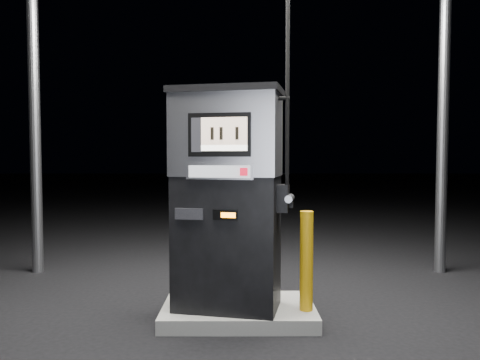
{
  "coord_description": "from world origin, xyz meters",
  "views": [
    {
      "loc": [
        0.01,
        -4.89,
        1.73
      ],
      "look_at": [
        0.01,
        0.0,
        1.48
      ],
      "focal_mm": 35.0,
      "sensor_mm": 36.0,
      "label": 1
    }
  ],
  "objects": [
    {
      "name": "bollard_right",
      "position": [
        0.69,
        -0.18,
        0.66
      ],
      "size": [
        0.17,
        0.17,
        1.02
      ],
      "primitive_type": "cylinder",
      "rotation": [
        0.0,
        0.0,
        -0.27
      ],
      "color": "#D5990B",
      "rests_on": "pump_island"
    },
    {
      "name": "ground",
      "position": [
        0.0,
        0.0,
        0.0
      ],
      "size": [
        80.0,
        80.0,
        0.0
      ],
      "primitive_type": "plane",
      "color": "black",
      "rests_on": "ground"
    },
    {
      "name": "fuel_dispenser",
      "position": [
        -0.12,
        -0.1,
        1.31
      ],
      "size": [
        1.3,
        0.88,
        4.7
      ],
      "rotation": [
        0.0,
        0.0,
        -0.21
      ],
      "color": "black",
      "rests_on": "pump_island"
    },
    {
      "name": "pump_island",
      "position": [
        0.0,
        0.0,
        0.07
      ],
      "size": [
        1.6,
        1.0,
        0.15
      ],
      "primitive_type": "cube",
      "color": "slate",
      "rests_on": "ground"
    },
    {
      "name": "bollard_left",
      "position": [
        -0.64,
        0.13,
        0.58
      ],
      "size": [
        0.14,
        0.14,
        0.87
      ],
      "primitive_type": "cylinder",
      "rotation": [
        0.0,
        0.0,
        0.3
      ],
      "color": "#D5990B",
      "rests_on": "pump_island"
    }
  ]
}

